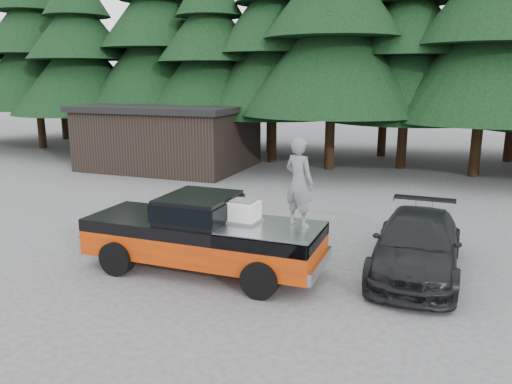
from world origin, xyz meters
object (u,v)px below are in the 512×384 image
(air_compressor, at_px, (243,212))
(utility_building, at_px, (170,136))
(parked_car, at_px, (417,244))
(pickup_truck, at_px, (203,245))
(man_on_bed, at_px, (299,182))

(air_compressor, distance_m, utility_building, 15.45)
(air_compressor, relative_size, utility_building, 0.08)
(parked_car, xyz_separation_m, utility_building, (-13.15, 10.72, 0.95))
(pickup_truck, bearing_deg, parked_car, 19.90)
(pickup_truck, height_order, man_on_bed, man_on_bed)
(air_compressor, height_order, parked_car, air_compressor)
(parked_car, distance_m, utility_building, 16.99)
(man_on_bed, xyz_separation_m, parked_car, (2.61, 1.43, -1.64))
(man_on_bed, bearing_deg, pickup_truck, 31.25)
(man_on_bed, xyz_separation_m, utility_building, (-10.55, 12.15, -0.69))
(air_compressor, xyz_separation_m, parked_car, (3.90, 1.66, -0.85))
(pickup_truck, xyz_separation_m, parked_car, (4.92, 1.78, 0.05))
(air_compressor, distance_m, parked_car, 4.32)
(man_on_bed, height_order, utility_building, man_on_bed)
(air_compressor, distance_m, man_on_bed, 1.53)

